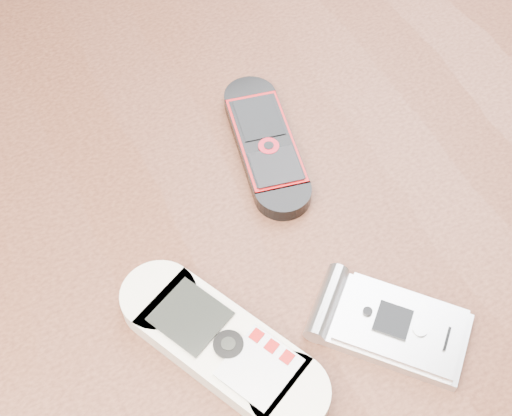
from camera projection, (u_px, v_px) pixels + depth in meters
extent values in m
cube|color=black|center=(250.00, 231.00, 0.53)|extent=(1.20, 0.80, 0.03)
cube|color=black|center=(457.00, 71.00, 1.15)|extent=(0.06, 0.06, 0.71)
cube|color=silver|center=(221.00, 345.00, 0.45)|extent=(0.11, 0.16, 0.02)
cube|color=black|center=(266.00, 144.00, 0.54)|extent=(0.07, 0.14, 0.01)
cube|color=silver|center=(396.00, 326.00, 0.46)|extent=(0.11, 0.11, 0.02)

